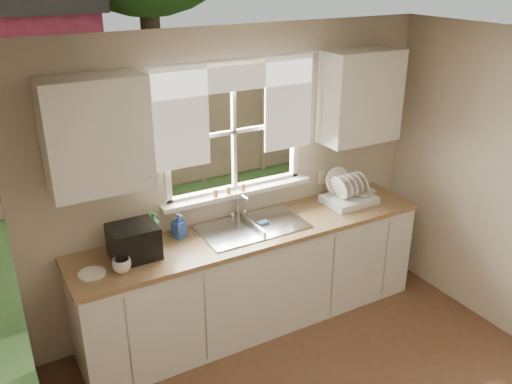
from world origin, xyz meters
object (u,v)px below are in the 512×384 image
dish_rack (349,194)px  black_appliance (134,242)px  cup (122,265)px  soap_bottle_a (154,228)px

dish_rack → black_appliance: (-2.00, -0.00, 0.05)m
cup → black_appliance: bearing=70.9°
cup → black_appliance: (0.15, 0.16, 0.07)m
dish_rack → soap_bottle_a: (-1.81, 0.11, 0.06)m
soap_bottle_a → cup: (-0.34, -0.28, -0.08)m
dish_rack → black_appliance: size_ratio=1.33×
dish_rack → soap_bottle_a: bearing=176.5°
dish_rack → cup: (-2.15, -0.16, -0.02)m
black_appliance → soap_bottle_a: bearing=29.7°
soap_bottle_a → dish_rack: bearing=-17.1°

